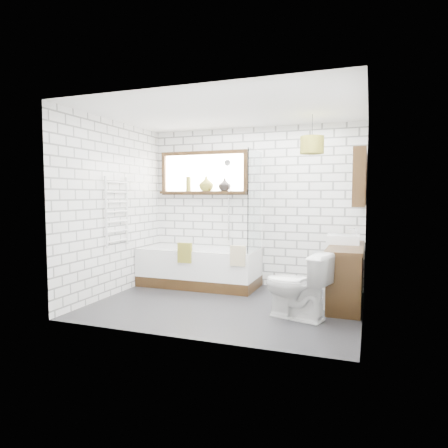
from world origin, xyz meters
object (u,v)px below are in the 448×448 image
(bathtub, at_px, (199,267))
(basin, at_px, (343,239))
(pendant, at_px, (312,145))
(vanity, at_px, (346,275))
(toilet, at_px, (296,285))

(bathtub, distance_m, basin, 2.25)
(pendant, bearing_deg, basin, 26.41)
(vanity, xyz_separation_m, toilet, (-0.52, -0.81, 0.00))
(basin, distance_m, toilet, 1.21)
(vanity, height_order, toilet, toilet)
(vanity, bearing_deg, basin, 106.02)
(vanity, xyz_separation_m, basin, (-0.06, 0.21, 0.45))
(bathtub, xyz_separation_m, pendant, (1.77, -0.32, 1.80))
(bathtub, relative_size, vanity, 1.37)
(toilet, bearing_deg, basin, 171.67)
(bathtub, bearing_deg, pendant, -10.25)
(bathtub, distance_m, pendant, 2.55)
(bathtub, height_order, basin, basin)
(vanity, relative_size, basin, 3.19)
(basin, bearing_deg, bathtub, 176.96)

